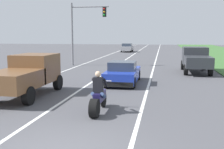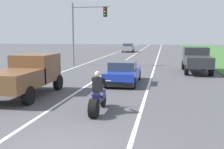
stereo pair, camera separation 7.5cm
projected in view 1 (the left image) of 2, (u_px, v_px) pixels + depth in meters
The scene contains 9 objects.
lane_stripe_left_solid at pixel (81, 65), 27.31m from camera, with size 0.14×120.00×0.01m, color white.
lane_stripe_right_solid at pixel (154, 66), 26.01m from camera, with size 0.14×120.00×0.01m, color white.
lane_stripe_centre_dashed at pixel (117, 65), 26.66m from camera, with size 0.14×120.00×0.01m, color white.
motorcycle_with_rider at pixel (98, 98), 10.35m from camera, with size 0.70×2.21×1.62m.
sports_car_blue at pixel (123, 73), 16.77m from camera, with size 1.84×4.30×1.37m.
pickup_truck_left_lane_brown at pixel (27, 73), 13.24m from camera, with size 2.02×4.80×1.98m.
pickup_truck_right_shoulder_dark_grey at pixel (196, 59), 21.57m from camera, with size 2.02×4.80×1.98m.
traffic_light_mast_near at pixel (83, 25), 26.14m from camera, with size 3.71×0.34×6.00m.
distant_car_far_ahead at pixel (127, 48), 47.93m from camera, with size 1.80×4.00×1.50m.
Camera 1 is at (2.56, -6.15, 2.96)m, focal length 43.77 mm.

